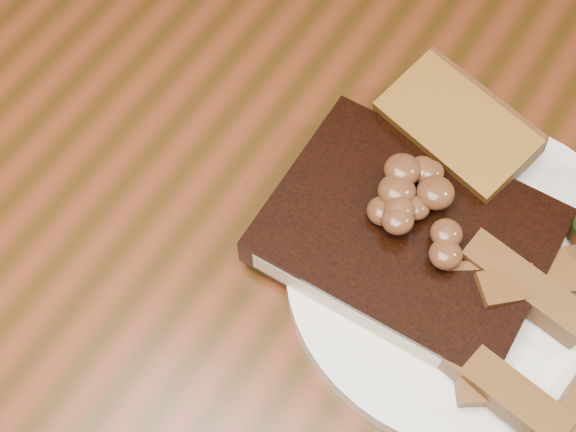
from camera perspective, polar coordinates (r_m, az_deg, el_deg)
name	(u,v)px	position (r m, az deg, el deg)	size (l,w,h in m)	color
dining_table	(300,296)	(0.67, 0.83, -5.73)	(1.60, 0.90, 0.75)	#522210
plate	(467,270)	(0.58, 12.61, -3.80)	(0.26, 0.26, 0.01)	white
steak	(407,235)	(0.56, 8.47, -1.37)	(0.19, 0.14, 0.03)	black
steak_bone	(360,311)	(0.54, 5.15, -6.73)	(0.16, 0.01, 0.02)	beige
mushroom_pile	(419,210)	(0.54, 9.29, 0.43)	(0.07, 0.07, 0.03)	#552F1A
garlic_bread	(451,144)	(0.61, 11.54, 5.05)	(0.11, 0.06, 0.02)	brown
potato_wedges	(556,336)	(0.56, 18.51, -8.07)	(0.12, 0.12, 0.02)	brown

